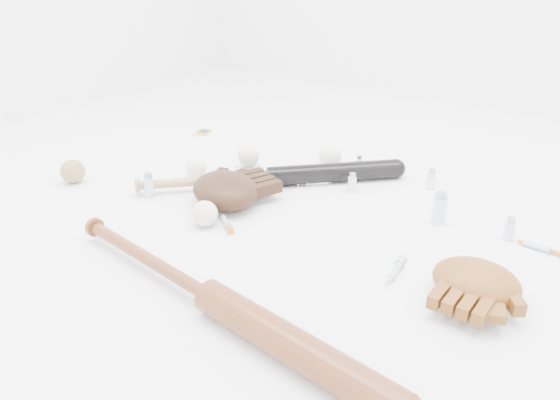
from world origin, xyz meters
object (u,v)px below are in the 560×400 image
Objects in this scene: pedestal at (249,171)px; bat_dark at (271,177)px; glove_dark at (226,190)px; bat_wood at (211,297)px.

bat_dark is at bearing -11.02° from pedestal.
pedestal is (-0.07, 0.21, -0.03)m from glove_dark.
bat_dark is 3.33× the size of glove_dark.
glove_dark is (-0.03, -0.19, 0.02)m from bat_dark.
glove_dark is at bearing -70.46° from pedestal.
bat_wood is 0.75m from pedestal.
bat_wood is at bearing -30.57° from glove_dark.
bat_dark is at bearing 122.24° from bat_wood.
bat_wood is 0.53m from glove_dark.
bat_wood reaches higher than bat_dark.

